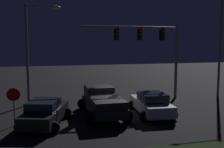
{
  "coord_description": "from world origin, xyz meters",
  "views": [
    {
      "loc": [
        -4.67,
        -17.2,
        4.77
      ],
      "look_at": [
        0.17,
        1.72,
        2.48
      ],
      "focal_mm": 41.84,
      "sensor_mm": 36.0,
      "label": 1
    }
  ],
  "objects_px": {
    "car_sedan": "(45,112)",
    "street_lamp_left": "(34,41)",
    "car_sedan_far": "(151,104)",
    "stop_sign": "(14,99)",
    "street_lamp_right": "(215,34)",
    "traffic_signal_gantry": "(150,42)",
    "pickup_truck": "(102,100)"
  },
  "relations": [
    {
      "from": "street_lamp_left",
      "to": "car_sedan",
      "type": "bearing_deg",
      "value": -83.11
    },
    {
      "from": "traffic_signal_gantry",
      "to": "street_lamp_right",
      "type": "relative_size",
      "value": 0.93
    },
    {
      "from": "pickup_truck",
      "to": "traffic_signal_gantry",
      "type": "bearing_deg",
      "value": -53.31
    },
    {
      "from": "car_sedan",
      "to": "street_lamp_left",
      "type": "xyz_separation_m",
      "value": [
        -0.66,
        5.49,
        4.2
      ]
    },
    {
      "from": "car_sedan_far",
      "to": "traffic_signal_gantry",
      "type": "relative_size",
      "value": 0.54
    },
    {
      "from": "car_sedan",
      "to": "street_lamp_left",
      "type": "height_order",
      "value": "street_lamp_left"
    },
    {
      "from": "car_sedan_far",
      "to": "street_lamp_left",
      "type": "xyz_separation_m",
      "value": [
        -7.6,
        4.97,
        4.2
      ]
    },
    {
      "from": "car_sedan",
      "to": "car_sedan_far",
      "type": "height_order",
      "value": "same"
    },
    {
      "from": "street_lamp_left",
      "to": "stop_sign",
      "type": "distance_m",
      "value": 6.32
    },
    {
      "from": "pickup_truck",
      "to": "street_lamp_left",
      "type": "bearing_deg",
      "value": 45.94
    },
    {
      "from": "street_lamp_left",
      "to": "street_lamp_right",
      "type": "distance_m",
      "value": 15.52
    },
    {
      "from": "car_sedan",
      "to": "stop_sign",
      "type": "distance_m",
      "value": 1.93
    },
    {
      "from": "traffic_signal_gantry",
      "to": "street_lamp_left",
      "type": "xyz_separation_m",
      "value": [
        -9.36,
        0.41,
        0.04
      ]
    },
    {
      "from": "pickup_truck",
      "to": "car_sedan_far",
      "type": "bearing_deg",
      "value": -104.19
    },
    {
      "from": "traffic_signal_gantry",
      "to": "street_lamp_left",
      "type": "height_order",
      "value": "street_lamp_left"
    },
    {
      "from": "pickup_truck",
      "to": "car_sedan",
      "type": "distance_m",
      "value": 3.95
    },
    {
      "from": "car_sedan",
      "to": "traffic_signal_gantry",
      "type": "xyz_separation_m",
      "value": [
        8.69,
        5.08,
        4.16
      ]
    },
    {
      "from": "traffic_signal_gantry",
      "to": "pickup_truck",
      "type": "bearing_deg",
      "value": -142.92
    },
    {
      "from": "traffic_signal_gantry",
      "to": "car_sedan",
      "type": "bearing_deg",
      "value": -149.68
    },
    {
      "from": "car_sedan_far",
      "to": "stop_sign",
      "type": "height_order",
      "value": "stop_sign"
    },
    {
      "from": "street_lamp_right",
      "to": "stop_sign",
      "type": "xyz_separation_m",
      "value": [
        -16.56,
        -4.72,
        -4.04
      ]
    },
    {
      "from": "street_lamp_left",
      "to": "traffic_signal_gantry",
      "type": "bearing_deg",
      "value": -2.51
    },
    {
      "from": "traffic_signal_gantry",
      "to": "stop_sign",
      "type": "height_order",
      "value": "traffic_signal_gantry"
    },
    {
      "from": "car_sedan_far",
      "to": "street_lamp_left",
      "type": "bearing_deg",
      "value": 61.1
    },
    {
      "from": "pickup_truck",
      "to": "car_sedan",
      "type": "height_order",
      "value": "pickup_truck"
    },
    {
      "from": "street_lamp_right",
      "to": "traffic_signal_gantry",
      "type": "bearing_deg",
      "value": 179.02
    },
    {
      "from": "car_sedan_far",
      "to": "street_lamp_left",
      "type": "height_order",
      "value": "street_lamp_left"
    },
    {
      "from": "pickup_truck",
      "to": "traffic_signal_gantry",
      "type": "relative_size",
      "value": 0.65
    },
    {
      "from": "pickup_truck",
      "to": "stop_sign",
      "type": "xyz_separation_m",
      "value": [
        -5.44,
        -1.06,
        0.56
      ]
    },
    {
      "from": "car_sedan",
      "to": "street_lamp_right",
      "type": "relative_size",
      "value": 0.53
    },
    {
      "from": "pickup_truck",
      "to": "street_lamp_left",
      "type": "relative_size",
      "value": 0.7
    },
    {
      "from": "car_sedan",
      "to": "stop_sign",
      "type": "height_order",
      "value": "stop_sign"
    }
  ]
}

